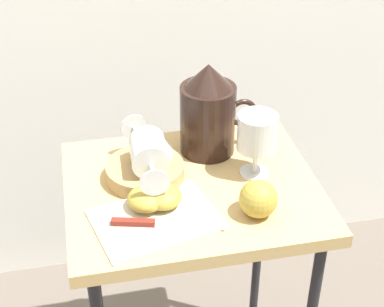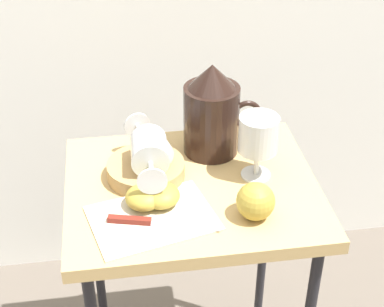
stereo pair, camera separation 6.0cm
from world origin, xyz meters
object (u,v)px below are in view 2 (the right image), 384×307
knife (147,222)px  apple_whole (256,201)px  wine_glass_tipped_far (151,146)px  apple_half_right (161,195)px  basket_tray (146,170)px  wine_glass_tipped_near (150,152)px  apple_half_left (144,197)px  pitcher (212,117)px  table (192,213)px  wine_glass_upright (258,137)px

knife → apple_whole: bearing=-1.4°
wine_glass_tipped_far → apple_half_right: bearing=-85.7°
wine_glass_tipped_far → basket_tray: bearing=-146.1°
apple_whole → knife: size_ratio=0.35×
apple_half_right → apple_whole: bearing=-19.3°
basket_tray → apple_half_right: 0.11m
wine_glass_tipped_near → apple_whole: size_ratio=2.05×
apple_half_right → wine_glass_tipped_far: bearing=94.3°
apple_half_left → knife: bearing=-90.2°
pitcher → apple_half_right: 0.24m
wine_glass_tipped_near → apple_half_left: bearing=-103.2°
wine_glass_tipped_near → basket_tray: bearing=115.1°
basket_tray → pitcher: 0.19m
table → apple_half_right: bearing=-140.5°
pitcher → apple_half_left: size_ratio=2.82×
wine_glass_upright → apple_whole: 0.15m
pitcher → table: bearing=-116.6°
pitcher → wine_glass_tipped_near: pitcher is taller
apple_half_right → wine_glass_upright: bearing=18.8°
wine_glass_tipped_near → apple_whole: bearing=-37.7°
pitcher → apple_whole: size_ratio=2.82×
table → basket_tray: basket_tray is taller
wine_glass_upright → wine_glass_tipped_far: bearing=169.8°
table → apple_whole: 0.20m
wine_glass_upright → knife: (-0.25, -0.13, -0.09)m
apple_half_left → apple_half_right: size_ratio=1.00×
apple_half_left → pitcher: bearing=47.8°
wine_glass_tipped_far → apple_half_right: size_ratio=1.98×
pitcher → apple_half_left: (-0.17, -0.19, -0.06)m
apple_half_right → knife: bearing=-120.4°
wine_glass_upright → apple_whole: bearing=-104.4°
pitcher → apple_whole: (0.04, -0.25, -0.05)m
wine_glass_tipped_far → pitcher: bearing=27.0°
table → wine_glass_upright: size_ratio=4.81×
apple_half_right → apple_whole: size_ratio=1.00×
apple_whole → apple_half_left: bearing=163.7°
wine_glass_tipped_near → apple_half_right: bearing=-81.1°
apple_whole → knife: bearing=178.6°
wine_glass_tipped_near → apple_half_right: 0.10m
apple_half_right → knife: (-0.03, -0.06, -0.02)m
wine_glass_upright → wine_glass_tipped_near: wine_glass_upright is taller
apple_half_left → knife: (-0.00, -0.06, -0.02)m
wine_glass_upright → apple_half_left: size_ratio=1.90×
wine_glass_tipped_near → wine_glass_tipped_far: bearing=79.3°
apple_half_left → apple_whole: apple_whole is taller
apple_half_right → apple_half_left: bearing=-179.1°
wine_glass_upright → apple_half_right: 0.24m
apple_half_right → knife: size_ratio=0.35×
basket_tray → knife: basket_tray is taller
knife → basket_tray: bearing=85.7°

